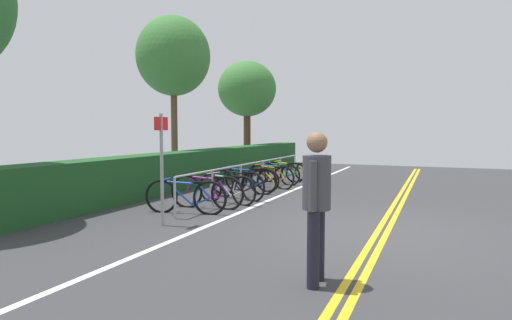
# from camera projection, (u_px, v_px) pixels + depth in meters

# --- Properties ---
(ground_plane) EXTENTS (28.17, 12.80, 0.05)m
(ground_plane) POSITION_uv_depth(u_px,v_px,m) (382.00, 233.00, 7.40)
(ground_plane) COLOR #353538
(centre_line_yellow_inner) EXTENTS (25.35, 0.10, 0.00)m
(centre_line_yellow_inner) POSITION_uv_depth(u_px,v_px,m) (387.00, 232.00, 7.36)
(centre_line_yellow_inner) COLOR gold
(centre_line_yellow_inner) RESTS_ON ground_plane
(centre_line_yellow_outer) EXTENTS (25.35, 0.10, 0.00)m
(centre_line_yellow_outer) POSITION_uv_depth(u_px,v_px,m) (378.00, 231.00, 7.43)
(centre_line_yellow_outer) COLOR gold
(centre_line_yellow_outer) RESTS_ON ground_plane
(bike_lane_stripe_white) EXTENTS (25.35, 0.12, 0.00)m
(bike_lane_stripe_white) POSITION_uv_depth(u_px,v_px,m) (227.00, 218.00, 8.56)
(bike_lane_stripe_white) COLOR white
(bike_lane_stripe_white) RESTS_ON ground_plane
(bike_rack) EXTENTS (7.65, 0.05, 0.85)m
(bike_rack) POSITION_uv_depth(u_px,v_px,m) (252.00, 170.00, 11.89)
(bike_rack) COLOR #9EA0A5
(bike_rack) RESTS_ON ground_plane
(bicycle_0) EXTENTS (0.51, 1.79, 0.75)m
(bicycle_0) POSITION_uv_depth(u_px,v_px,m) (185.00, 197.00, 8.97)
(bicycle_0) COLOR black
(bicycle_0) RESTS_ON ground_plane
(bicycle_1) EXTENTS (0.46, 1.74, 0.79)m
(bicycle_1) POSITION_uv_depth(u_px,v_px,m) (207.00, 192.00, 9.54)
(bicycle_1) COLOR black
(bicycle_1) RESTS_ON ground_plane
(bicycle_2) EXTENTS (0.53, 1.71, 0.74)m
(bicycle_2) POSITION_uv_depth(u_px,v_px,m) (227.00, 189.00, 10.20)
(bicycle_2) COLOR black
(bicycle_2) RESTS_ON ground_plane
(bicycle_3) EXTENTS (0.61, 1.72, 0.78)m
(bicycle_3) POSITION_uv_depth(u_px,v_px,m) (237.00, 185.00, 10.82)
(bicycle_3) COLOR black
(bicycle_3) RESTS_ON ground_plane
(bicycle_4) EXTENTS (0.58, 1.80, 0.78)m
(bicycle_4) POSITION_uv_depth(u_px,v_px,m) (244.00, 181.00, 11.67)
(bicycle_4) COLOR black
(bicycle_4) RESTS_ON ground_plane
(bicycle_5) EXTENTS (0.46, 1.63, 0.70)m
(bicycle_5) POSITION_uv_depth(u_px,v_px,m) (252.00, 180.00, 12.25)
(bicycle_5) COLOR black
(bicycle_5) RESTS_ON ground_plane
(bicycle_6) EXTENTS (0.55, 1.67, 0.74)m
(bicycle_6) POSITION_uv_depth(u_px,v_px,m) (270.00, 177.00, 12.87)
(bicycle_6) COLOR black
(bicycle_6) RESTS_ON ground_plane
(bicycle_7) EXTENTS (0.46, 1.71, 0.70)m
(bicycle_7) POSITION_uv_depth(u_px,v_px,m) (275.00, 174.00, 13.68)
(bicycle_7) COLOR black
(bicycle_7) RESTS_ON ground_plane
(bicycle_8) EXTENTS (0.66, 1.58, 0.70)m
(bicycle_8) POSITION_uv_depth(u_px,v_px,m) (281.00, 172.00, 14.31)
(bicycle_8) COLOR black
(bicycle_8) RESTS_ON ground_plane
(bicycle_9) EXTENTS (0.46, 1.76, 0.69)m
(bicycle_9) POSITION_uv_depth(u_px,v_px,m) (289.00, 171.00, 14.88)
(bicycle_9) COLOR black
(bicycle_9) RESTS_ON ground_plane
(pedestrian) EXTENTS (0.49, 0.32, 1.73)m
(pedestrian) POSITION_uv_depth(u_px,v_px,m) (316.00, 197.00, 4.83)
(pedestrian) COLOR #1E1E2D
(pedestrian) RESTS_ON ground_plane
(sign_post_near) EXTENTS (0.36, 0.06, 2.04)m
(sign_post_near) POSITION_uv_depth(u_px,v_px,m) (162.00, 158.00, 7.78)
(sign_post_near) COLOR gray
(sign_post_near) RESTS_ON ground_plane
(hedge_backdrop) EXTENTS (16.60, 0.85, 1.09)m
(hedge_backdrop) POSITION_uv_depth(u_px,v_px,m) (205.00, 166.00, 14.19)
(hedge_backdrop) COLOR #1C4C21
(hedge_backdrop) RESTS_ON ground_plane
(tree_mid) EXTENTS (2.51, 2.51, 5.60)m
(tree_mid) POSITION_uv_depth(u_px,v_px,m) (173.00, 57.00, 14.66)
(tree_mid) COLOR brown
(tree_mid) RESTS_ON ground_plane
(tree_far_right) EXTENTS (2.65, 2.65, 4.85)m
(tree_far_right) POSITION_uv_depth(u_px,v_px,m) (247.00, 89.00, 19.61)
(tree_far_right) COLOR #473323
(tree_far_right) RESTS_ON ground_plane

